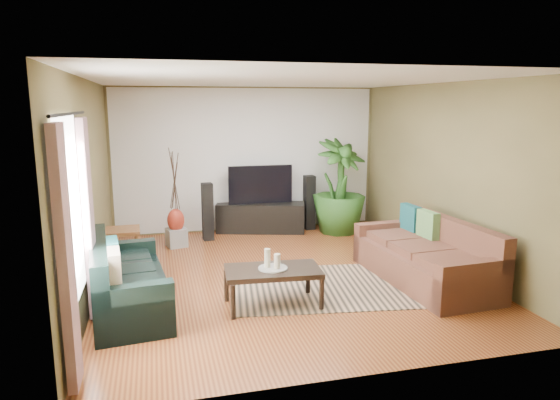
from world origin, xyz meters
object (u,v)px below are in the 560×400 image
object	(u,v)px
sofa_right	(424,251)
vase	(176,220)
tv_stand	(261,217)
speaker_left	(208,212)
speaker_right	(309,202)
coffee_table	(273,287)
potted_plant	(339,186)
sofa_left	(129,275)
television	(260,184)
pedestal	(177,237)
side_table	(124,246)

from	to	relation	value
sofa_right	vase	xyz separation A→B (m)	(-3.18, 2.55, 0.03)
tv_stand	speaker_left	size ratio (longest dim) A/B	1.61
speaker_right	tv_stand	bearing A→B (deg)	175.26
speaker_right	vase	xyz separation A→B (m)	(-2.55, -0.61, -0.07)
coffee_table	potted_plant	xyz separation A→B (m)	(2.01, 3.10, 0.65)
sofa_left	coffee_table	distance (m)	1.70
television	vase	bearing A→B (deg)	-158.09
vase	speaker_right	bearing A→B (deg)	13.42
coffee_table	sofa_right	bearing A→B (deg)	12.74
coffee_table	pedestal	xyz separation A→B (m)	(-1.01, 2.86, -0.07)
sofa_left	potted_plant	size ratio (longest dim) A/B	1.07
television	speaker_right	size ratio (longest dim) A/B	1.16
pedestal	coffee_table	bearing A→B (deg)	-70.61
sofa_left	tv_stand	size ratio (longest dim) A/B	1.14
vase	side_table	distance (m)	1.11
sofa_right	tv_stand	distance (m)	3.57
sofa_right	pedestal	world-z (taller)	sofa_right
potted_plant	side_table	xyz separation A→B (m)	(-3.83, -0.96, -0.61)
coffee_table	vase	xyz separation A→B (m)	(-1.01, 2.86, 0.22)
potted_plant	sofa_right	bearing A→B (deg)	-86.48
speaker_left	side_table	world-z (taller)	speaker_left
tv_stand	side_table	distance (m)	2.78
coffee_table	sofa_left	bearing A→B (deg)	174.06
speaker_right	potted_plant	bearing A→B (deg)	-41.45
tv_stand	speaker_left	world-z (taller)	speaker_left
sofa_left	pedestal	size ratio (longest dim) A/B	6.00
tv_stand	side_table	size ratio (longest dim) A/B	3.09
speaker_right	pedestal	world-z (taller)	speaker_right
vase	television	bearing A→B (deg)	21.91
vase	potted_plant	bearing A→B (deg)	4.53
coffee_table	tv_stand	xyz separation A→B (m)	(0.59, 3.51, 0.04)
sofa_left	speaker_left	bearing A→B (deg)	-29.26
vase	tv_stand	bearing A→B (deg)	21.91
tv_stand	speaker_left	bearing A→B (deg)	-145.92
potted_plant	side_table	bearing A→B (deg)	-165.94
television	speaker_left	bearing A→B (deg)	-161.46
side_table	potted_plant	bearing A→B (deg)	14.06
speaker_left	side_table	distance (m)	1.74
speaker_right	pedestal	bearing A→B (deg)	-169.27
speaker_left	vase	size ratio (longest dim) A/B	2.56
potted_plant	speaker_left	bearing A→B (deg)	178.62
sofa_right	speaker_right	xyz separation A→B (m)	(-0.63, 3.16, 0.10)
tv_stand	pedestal	size ratio (longest dim) A/B	5.28
sofa_right	pedestal	xyz separation A→B (m)	(-3.18, 2.55, -0.27)
coffee_table	side_table	bearing A→B (deg)	134.98
coffee_table	tv_stand	distance (m)	3.56
speaker_left	sofa_right	bearing A→B (deg)	-51.44
tv_stand	vase	distance (m)	1.73
speaker_right	potted_plant	world-z (taller)	potted_plant
speaker_right	potted_plant	size ratio (longest dim) A/B	0.59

